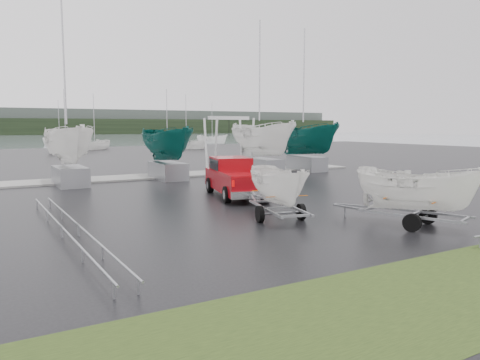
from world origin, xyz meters
The scene contains 21 objects.
ground_plane centered at (0.00, 0.00, 0.00)m, with size 120.00×120.00×0.00m, color black.
lake centered at (0.00, 100.00, -0.01)m, with size 300.00×300.00×0.00m, color gray.
dock centered at (0.00, 13.00, 0.05)m, with size 30.00×3.00×0.12m, color #979791.
treeline centered at (0.00, 170.00, 3.00)m, with size 300.00×8.00×6.00m, color black.
far_hill centered at (0.00, 178.00, 5.00)m, with size 300.00×6.00×10.00m, color #4C5651.
pickup_truck centered at (-0.31, 2.99, 0.97)m, with size 3.22×5.90×1.86m.
trailer_hitched centered at (-1.86, -3.11, 2.46)m, with size 2.03×3.78×4.51m.
trailer_parked centered at (1.48, -6.42, 2.60)m, with size 2.36×3.79×4.79m.
boat_hoist centered at (4.93, 13.00, 2.67)m, with size 3.30×2.18×4.12m.
keelboat_0 centered at (-6.62, 11.00, 3.74)m, with size 2.36×3.20×10.53m.
keelboat_1 centered at (-0.57, 11.20, 3.58)m, with size 2.27×3.20×7.14m.
keelboat_2 centered at (6.59, 11.00, 4.20)m, with size 2.64×3.20×10.81m.
keelboat_3 centered at (10.77, 11.30, 4.05)m, with size 2.55×3.20×10.72m.
mast_rack_0 centered at (-9.00, 1.00, 0.35)m, with size 0.56×6.50×0.06m.
mast_rack_1 centered at (-9.00, -5.00, 0.35)m, with size 0.56×6.50×0.06m.
moored_boat_1 centered at (-0.82, 45.69, 0.00)m, with size 3.54×3.53×11.31m.
moored_boat_2 centered at (16.19, 46.48, 0.01)m, with size 3.07×3.04×11.11m.
moored_boat_3 centered at (29.68, 64.79, 0.00)m, with size 3.67×3.70×11.59m.
moored_boat_5 centered at (2.95, 73.59, 0.01)m, with size 3.23×3.21×11.12m.
moored_boat_6 centered at (10.23, 38.83, 0.00)m, with size 3.44×3.49×11.58m.
moored_boat_7 centered at (4.18, 51.66, 0.01)m, with size 3.41×3.40×11.17m.
Camera 1 is at (-11.61, -17.02, 3.47)m, focal length 35.00 mm.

